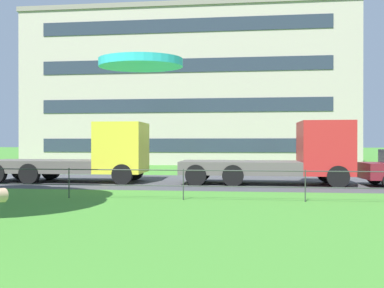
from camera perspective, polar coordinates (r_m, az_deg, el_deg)
street_strip at (r=18.94m, az=-4.64°, el=-5.33°), size 80.00×7.07×0.01m
park_fence at (r=13.14m, az=-9.52°, el=-4.88°), size 34.20×0.04×1.00m
frisbee at (r=1.32m, az=-7.29°, el=11.38°), size 0.30×0.30×0.04m
flatbed_truck_far_right at (r=19.13m, az=-14.24°, el=-1.64°), size 7.33×2.50×2.75m
flatbed_truck_center at (r=17.93m, az=13.77°, el=-1.76°), size 7.35×2.57×2.75m
apartment_building_background at (r=40.05m, az=0.12°, el=7.12°), size 28.26×15.50×13.29m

